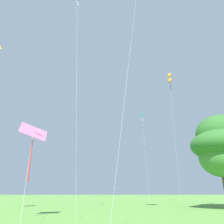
% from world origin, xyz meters
% --- Properties ---
extents(kite_orange_box, '(2.46, 6.14, 25.00)m').
position_xyz_m(kite_orange_box, '(15.21, 38.19, 23.84)').
color(kite_orange_box, orange).
rests_on(kite_orange_box, ground_plane).
extents(kite_teal_box, '(1.06, 7.58, 17.88)m').
position_xyz_m(kite_teal_box, '(10.03, 42.77, 16.94)').
color(kite_teal_box, teal).
rests_on(kite_teal_box, ground_plane).
extents(kite_white_distant, '(4.10, 11.03, 7.78)m').
position_xyz_m(kite_white_distant, '(19.21, 33.81, 6.83)').
color(kite_white_distant, white).
rests_on(kite_white_distant, ground_plane).
extents(kite_pink_low, '(4.05, 10.80, 7.14)m').
position_xyz_m(kite_pink_low, '(-3.79, 14.91, 5.53)').
color(kite_pink_low, pink).
rests_on(kite_pink_low, ground_plane).
extents(tree_right_cluster, '(6.60, 6.67, 10.59)m').
position_xyz_m(tree_right_cluster, '(15.36, 22.62, 6.86)').
color(tree_right_cluster, brown).
rests_on(tree_right_cluster, ground_plane).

